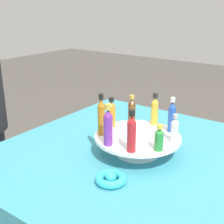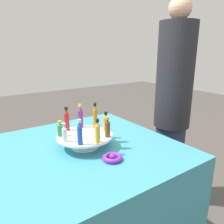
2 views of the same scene
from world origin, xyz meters
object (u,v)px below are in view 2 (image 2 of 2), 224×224
object	(u,v)px
bottle_amber	(95,116)
ribbon_bow_purple	(112,158)
bottle_gold	(98,132)
ribbon_bow_teal	(64,134)
person_figure	(172,109)
bottle_clear	(65,133)
bottle_purple	(80,117)
bottle_red	(67,120)
display_stand	(85,138)
bottle_green	(60,129)
bottle_orange	(106,122)
bottle_blue	(80,133)
bottle_brown	(108,128)

from	to	relation	value
bottle_amber	ribbon_bow_purple	xyz separation A→B (m)	(0.29, -0.07, -0.13)
bottle_gold	ribbon_bow_teal	size ratio (longest dim) A/B	1.28
person_figure	ribbon_bow_purple	bearing A→B (deg)	14.21
bottle_clear	ribbon_bow_purple	distance (m)	0.27
bottle_amber	bottle_purple	distance (m)	0.09
bottle_purple	bottle_red	world-z (taller)	bottle_purple
display_stand	bottle_green	world-z (taller)	bottle_green
bottle_clear	person_figure	bearing A→B (deg)	98.08
display_stand	bottle_gold	bearing A→B (deg)	2.30
bottle_gold	bottle_green	xyz separation A→B (m)	(-0.19, -0.12, -0.02)
bottle_orange	ribbon_bow_teal	xyz separation A→B (m)	(-0.23, -0.17, -0.11)
bottle_purple	bottle_green	world-z (taller)	bottle_purple
bottle_blue	bottle_clear	xyz separation A→B (m)	(-0.08, -0.05, -0.01)
bottle_gold	person_figure	world-z (taller)	person_figure
bottle_brown	person_figure	distance (m)	0.81
bottle_blue	bottle_gold	distance (m)	0.09
ribbon_bow_purple	bottle_green	bearing A→B (deg)	-150.97
display_stand	bottle_purple	size ratio (longest dim) A/B	2.16
bottle_amber	bottle_brown	bearing A→B (deg)	-7.70
bottle_clear	ribbon_bow_teal	distance (m)	0.28
bottle_amber	bottle_red	bearing A→B (deg)	-107.70
bottle_brown	bottle_red	xyz separation A→B (m)	(-0.22, -0.14, 0.01)
bottle_gold	bottle_red	distance (m)	0.26
bottle_blue	bottle_gold	xyz separation A→B (m)	(0.03, 0.09, -0.00)
bottle_amber	bottle_blue	bearing A→B (deg)	-47.70
bottle_brown	bottle_clear	distance (m)	0.23
bottle_brown	bottle_orange	size ratio (longest dim) A/B	0.98
display_stand	ribbon_bow_purple	bearing A→B (deg)	9.83
bottle_blue	bottle_red	xyz separation A→B (m)	(-0.23, 0.03, 0.00)
bottle_green	bottle_brown	bearing A→B (deg)	52.30
bottle_blue	bottle_amber	size ratio (longest dim) A/B	0.86
bottle_purple	person_figure	bearing A→B (deg)	89.18
bottle_green	ribbon_bow_purple	world-z (taller)	bottle_green
bottle_purple	ribbon_bow_teal	bearing A→B (deg)	-139.57
bottle_orange	ribbon_bow_purple	distance (m)	0.25
display_stand	ribbon_bow_teal	distance (m)	0.22
bottle_blue	bottle_green	world-z (taller)	bottle_blue
display_stand	bottle_amber	world-z (taller)	bottle_amber
bottle_purple	person_figure	size ratio (longest dim) A/B	0.09
bottle_red	ribbon_bow_purple	size ratio (longest dim) A/B	1.41
bottle_gold	bottle_green	distance (m)	0.23
bottle_red	bottle_clear	size ratio (longest dim) A/B	1.42
bottle_orange	bottle_amber	bearing A→B (deg)	-167.70
bottle_red	ribbon_bow_purple	distance (m)	0.37
ribbon_bow_teal	bottle_amber	bearing A→B (deg)	45.53
person_figure	bottle_gold	bearing A→B (deg)	8.40
ribbon_bow_purple	person_figure	size ratio (longest dim) A/B	0.06
ribbon_bow_teal	bottle_green	bearing A→B (deg)	-26.99
bottle_purple	bottle_green	distance (m)	0.17
bottle_gold	ribbon_bow_purple	world-z (taller)	bottle_gold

